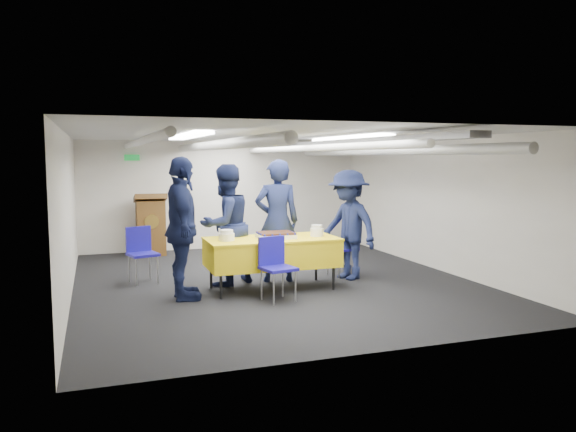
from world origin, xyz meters
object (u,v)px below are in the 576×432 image
at_px(sheet_cake, 276,235).
at_px(sailor_d, 348,225).
at_px(sailor_a, 277,221).
at_px(sailor_b, 226,225).
at_px(chair_near, 275,262).
at_px(chair_right, 346,243).
at_px(chair_left, 141,249).
at_px(podium, 151,225).
at_px(serving_table, 272,252).
at_px(sailor_c, 182,229).

relative_size(sheet_cake, sailor_d, 0.31).
bearing_deg(sailor_a, sailor_b, 7.28).
xyz_separation_m(sheet_cake, sailor_a, (0.19, 0.53, 0.15)).
xyz_separation_m(chair_near, chair_right, (1.62, 1.17, 0.00)).
bearing_deg(sheet_cake, chair_left, 147.47).
relative_size(chair_near, sailor_b, 0.47).
xyz_separation_m(chair_right, chair_left, (-3.27, 0.58, 0.00)).
bearing_deg(podium, sailor_b, -74.69).
distance_m(sheet_cake, chair_left, 2.21).
height_order(serving_table, sailor_c, sailor_c).
bearing_deg(chair_right, sailor_d, -108.93).
bearing_deg(chair_left, podium, 81.16).
bearing_deg(sheet_cake, sailor_c, -174.54).
distance_m(chair_right, chair_left, 3.32).
height_order(chair_right, sailor_b, sailor_b).
relative_size(chair_left, sailor_b, 0.47).
height_order(serving_table, sailor_b, sailor_b).
height_order(chair_right, chair_left, same).
distance_m(sailor_a, sailor_d, 1.16).
height_order(sheet_cake, chair_near, chair_near).
height_order(sailor_a, sailor_b, sailor_a).
distance_m(chair_near, sailor_a, 1.25).
bearing_deg(serving_table, sailor_c, -172.60).
bearing_deg(chair_left, serving_table, -32.30).
bearing_deg(sailor_a, podium, -52.50).
xyz_separation_m(serving_table, sheet_cake, (0.05, -0.04, 0.26)).
xyz_separation_m(chair_near, sailor_d, (1.52, 0.90, 0.35)).
height_order(podium, sailor_c, sailor_c).
distance_m(sheet_cake, podium, 3.92).
bearing_deg(sheet_cake, chair_right, 22.91).
bearing_deg(sailor_c, sailor_b, -44.46).
xyz_separation_m(serving_table, sailor_b, (-0.58, 0.52, 0.37)).
xyz_separation_m(serving_table, chair_left, (-1.80, 1.14, -0.03)).
distance_m(serving_table, chair_right, 1.58).
bearing_deg(serving_table, sheet_cake, -40.03).
distance_m(chair_near, sailor_b, 1.28).
height_order(sheet_cake, sailor_d, sailor_d).
bearing_deg(sheet_cake, serving_table, 139.97).
bearing_deg(chair_near, sailor_c, 159.94).
height_order(chair_right, sailor_c, sailor_c).
height_order(chair_right, sailor_d, sailor_d).
distance_m(podium, chair_right, 4.19).
height_order(podium, chair_right, podium).
bearing_deg(podium, sailor_d, -49.69).
relative_size(podium, chair_near, 1.44).
bearing_deg(sailor_a, sheet_cake, 79.44).
xyz_separation_m(sheet_cake, podium, (-1.47, 3.63, -0.20)).
relative_size(sailor_a, sailor_c, 0.98).
bearing_deg(chair_right, chair_left, 170.03).
bearing_deg(chair_right, chair_near, -144.04).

